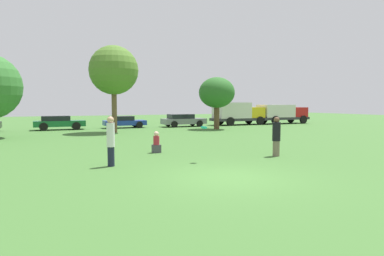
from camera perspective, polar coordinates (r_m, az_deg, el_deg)
ground_plane at (r=10.96m, az=6.13°, el=-8.29°), size 120.00×120.00×0.00m
person_thrower at (r=13.00m, az=-13.54°, el=-2.03°), size 0.30×0.30×1.88m
person_catcher at (r=15.60m, az=14.04°, el=-1.37°), size 0.36×0.36×1.76m
frisbee at (r=13.60m, az=2.03°, el=0.09°), size 0.28×0.26×0.17m
bystander_sitting at (r=16.32m, az=-6.03°, el=-2.63°), size 0.39×0.32×1.03m
tree_1 at (r=28.47m, az=-13.07°, el=9.42°), size 3.97×3.97×7.05m
tree_2 at (r=31.30m, az=4.20°, el=5.90°), size 3.30×3.30×4.78m
parked_car_green at (r=32.73m, az=-21.58°, el=0.91°), size 4.36×1.86×1.26m
parked_car_blue at (r=33.55m, az=-11.45°, el=1.07°), size 4.01×1.96×1.15m
parked_car_grey at (r=34.73m, az=-1.54°, el=1.36°), size 4.49×2.01×1.28m
delivery_truck_yellow at (r=37.97m, az=7.66°, el=2.59°), size 6.15×2.51×2.48m
delivery_truck_red at (r=41.38m, az=14.86°, el=2.48°), size 6.54×2.46×2.23m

